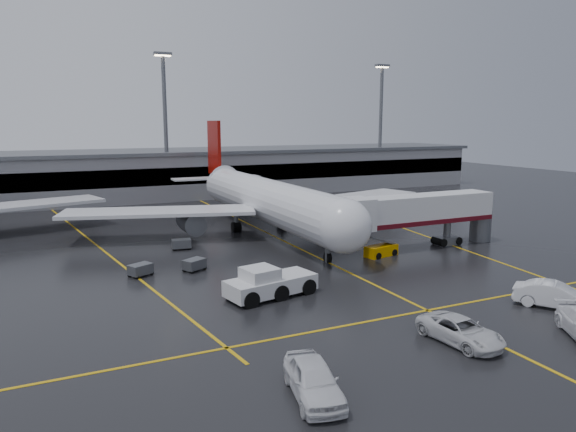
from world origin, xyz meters
name	(u,v)px	position (x,y,z in m)	size (l,w,h in m)	color
ground	(297,247)	(0.00, 0.00, 0.00)	(220.00, 220.00, 0.00)	black
apron_line_centre	(297,247)	(0.00, 0.00, 0.01)	(0.25, 90.00, 0.02)	gold
apron_line_stop	(427,310)	(0.00, -22.00, 0.01)	(60.00, 0.25, 0.02)	gold
apron_line_left	(98,246)	(-20.00, 10.00, 0.01)	(0.25, 70.00, 0.02)	gold
apron_line_right	(379,220)	(18.00, 10.00, 0.01)	(0.25, 70.00, 0.02)	gold
terminal	(187,172)	(0.00, 47.93, 4.32)	(122.00, 19.00, 8.60)	gray
light_mast_mid	(165,118)	(-5.00, 42.00, 14.47)	(3.00, 1.20, 25.45)	#595B60
light_mast_right	(381,119)	(40.00, 42.00, 14.47)	(3.00, 1.20, 25.45)	#595B60
main_airliner	(263,198)	(0.00, 9.70, 4.21)	(48.80, 45.60, 14.10)	silver
jet_bridge	(419,213)	(11.87, -6.00, 3.93)	(19.90, 3.40, 6.05)	silver
pushback_tractor	(269,284)	(-9.37, -14.17, 1.04)	(7.72, 4.36, 2.61)	silver
belt_loader	(381,250)	(6.27, -7.13, 0.57)	(3.91, 2.39, 2.31)	#D78E00
service_van_a	(461,331)	(-1.94, -27.44, 0.80)	(2.65, 5.74, 1.60)	silver
service_van_c	(555,295)	(9.03, -25.52, 0.95)	(2.02, 5.78, 1.91)	silver
service_van_d	(313,379)	(-13.40, -29.40, 0.94)	(2.23, 5.53, 1.88)	silver
baggage_cart_a	(194,264)	(-12.77, -4.37, 0.63)	(2.38, 2.12, 1.12)	#595B60
baggage_cart_b	(140,269)	(-17.63, -4.02, 0.63)	(2.37, 2.07, 1.12)	#595B60
baggage_cart_c	(181,244)	(-11.82, 4.47, 0.63)	(2.14, 1.54, 1.12)	#595B60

